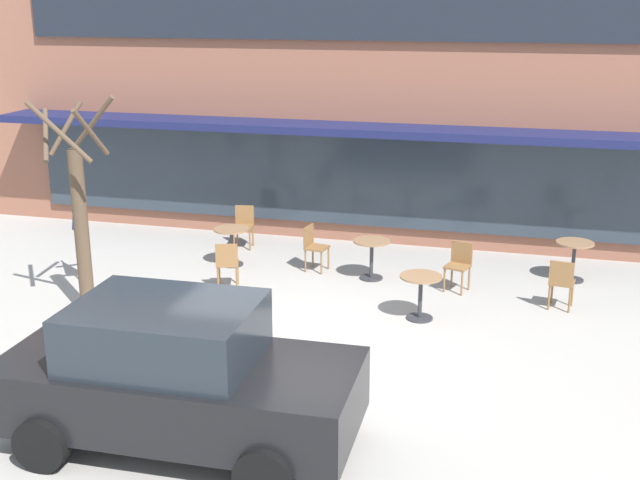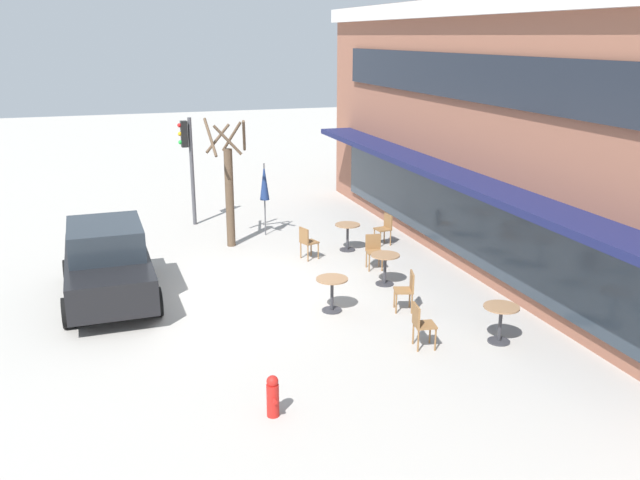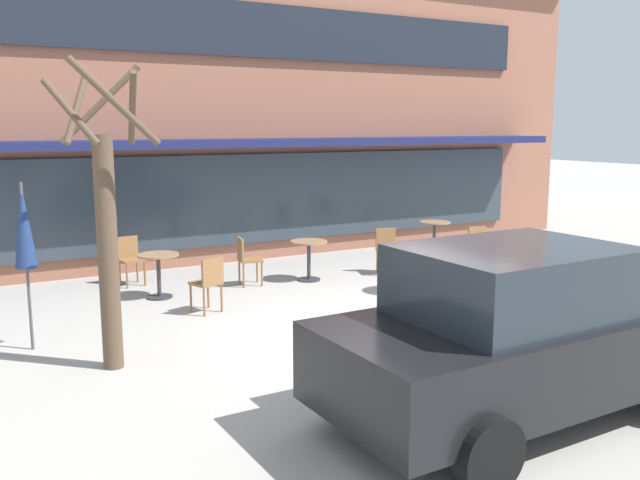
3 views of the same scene
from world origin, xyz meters
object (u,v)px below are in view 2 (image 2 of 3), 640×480
cafe_chair_3 (421,322)px  cafe_chair_0 (374,249)px  cafe_table_streetside (332,289)px  cafe_chair_1 (307,241)px  cafe_table_near_wall (501,318)px  street_tree (229,187)px  traffic_light_pole (188,153)px  fire_hydrant (273,396)px  cafe_chair_2 (385,227)px  patio_umbrella_green_folded (264,182)px  cafe_chair_4 (407,288)px  cafe_table_mid_patio (348,233)px  parked_sedan (108,263)px  cafe_table_by_tree (385,264)px

cafe_chair_3 → cafe_chair_0: bearing=168.6°
cafe_table_streetside → cafe_chair_1: bearing=171.5°
cafe_table_streetside → cafe_chair_3: 2.48m
cafe_table_near_wall → street_tree: street_tree is taller
cafe_table_near_wall → cafe_chair_3: cafe_chair_3 is taller
traffic_light_pole → fire_hydrant: size_ratio=4.82×
cafe_chair_1 → cafe_chair_2: 2.60m
cafe_table_streetside → cafe_chair_0: cafe_chair_0 is taller
cafe_table_near_wall → cafe_table_streetside: same height
cafe_chair_0 → cafe_chair_3: 4.71m
cafe_table_near_wall → patio_umbrella_green_folded: 9.20m
cafe_chair_4 → fire_hydrant: bearing=-49.6°
cafe_table_mid_patio → patio_umbrella_green_folded: size_ratio=0.35×
parked_sedan → street_tree: bearing=133.4°
cafe_table_mid_patio → traffic_light_pole: traffic_light_pole is taller
cafe_chair_3 → traffic_light_pole: 10.93m
cafe_table_by_tree → cafe_chair_2: bearing=156.8°
cafe_table_streetside → parked_sedan: bearing=-115.9°
patio_umbrella_green_folded → fire_hydrant: bearing=-13.0°
cafe_chair_4 → fire_hydrant: 5.06m
cafe_chair_3 → cafe_chair_4: size_ratio=1.00×
patio_umbrella_green_folded → fire_hydrant: (10.01, -2.31, -1.27)m
cafe_table_near_wall → cafe_table_mid_patio: 6.58m
cafe_table_near_wall → street_tree: (-7.98, -3.81, 1.20)m
cafe_table_mid_patio → patio_umbrella_green_folded: bearing=-140.5°
parked_sedan → traffic_light_pole: size_ratio=1.25×
patio_umbrella_green_folded → cafe_table_streetside: bearing=-0.2°
cafe_table_streetside → cafe_table_mid_patio: same height
cafe_chair_2 → street_tree: 4.59m
fire_hydrant → cafe_chair_2: bearing=146.1°
cafe_chair_0 → cafe_table_streetside: bearing=-39.6°
cafe_chair_2 → parked_sedan: bearing=-75.6°
cafe_table_streetside → cafe_table_mid_patio: bearing=155.3°
patio_umbrella_green_folded → fire_hydrant: size_ratio=3.12×
cafe_table_mid_patio → cafe_chair_1: size_ratio=0.85×
cafe_table_near_wall → cafe_chair_0: 4.93m
cafe_table_streetside → cafe_chair_1: (-3.61, 0.54, 0.01)m
cafe_table_streetside → cafe_chair_0: 3.07m
cafe_chair_3 → parked_sedan: (-4.49, -5.63, 0.35)m
cafe_table_near_wall → cafe_chair_1: 6.47m
cafe_chair_1 → cafe_chair_3: size_ratio=1.00×
patio_umbrella_green_folded → traffic_light_pole: size_ratio=0.65×
cafe_table_mid_patio → fire_hydrant: (7.79, -4.14, -0.16)m
cafe_chair_4 → cafe_table_streetside: bearing=-107.2°
cafe_chair_0 → street_tree: 4.57m
cafe_table_streetside → traffic_light_pole: 8.53m
traffic_light_pole → fire_hydrant: 12.04m
cafe_chair_1 → street_tree: bearing=-137.2°
cafe_table_mid_patio → street_tree: bearing=-115.4°
cafe_table_near_wall → cafe_chair_2: size_ratio=0.85×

